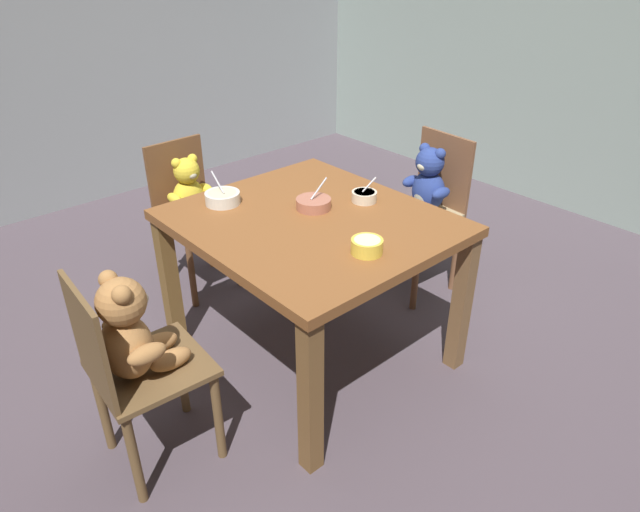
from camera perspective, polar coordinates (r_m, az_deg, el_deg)
ground_plane at (r=2.89m, az=-0.75°, el=-9.91°), size 5.20×5.20×0.04m
wall_rear at (r=4.38m, az=27.09°, el=20.18°), size 5.20×0.08×2.65m
wall_left at (r=4.52m, az=-24.36°, el=20.94°), size 0.08×5.20×2.65m
dining_table at (r=2.52m, az=-0.85°, el=1.72°), size 1.13×1.01×0.74m
teddy_chair_near_left at (r=3.25m, az=-12.80°, el=5.41°), size 0.37×0.38×0.84m
teddy_chair_far_center at (r=3.20m, az=10.43°, el=5.70°), size 0.41×0.41×0.88m
teddy_chair_near_front at (r=2.12m, az=-18.24°, el=-8.46°), size 0.40×0.42×0.84m
porridge_bowl_cream_far_center at (r=2.64m, az=4.44°, el=5.98°), size 0.12×0.12×0.10m
porridge_bowl_terracotta_center at (r=2.56m, az=-0.65°, el=5.29°), size 0.16×0.17×0.12m
porridge_bowl_white_near_left at (r=2.64m, az=-9.70°, el=5.76°), size 0.17×0.16×0.13m
porridge_bowl_yellow_near_right at (r=2.20m, az=4.71°, el=1.01°), size 0.12×0.12×0.06m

